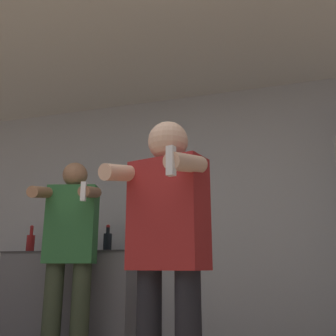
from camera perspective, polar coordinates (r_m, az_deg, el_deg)
wall_back at (r=3.74m, az=1.04°, el=-7.68°), size 7.00×0.06×2.55m
ceiling_slab at (r=3.03m, az=-6.45°, el=21.03°), size 7.00×3.13×0.05m
counter at (r=3.78m, az=-14.15°, el=-19.49°), size 1.30×0.60×0.95m
bottle_short_whiskey at (r=3.63m, az=-9.20°, el=-10.90°), size 0.08×0.08×0.25m
bottle_clear_vodka at (r=4.07m, az=-20.22°, el=-10.58°), size 0.08×0.08×0.27m
bottle_tall_gin at (r=3.70m, az=-11.38°, el=-10.36°), size 0.09×0.09×0.34m
person_woman_foreground at (r=2.01m, az=-0.12°, el=-10.87°), size 0.55×0.51×1.61m
person_man_side at (r=3.16m, az=-14.74°, el=-11.97°), size 0.56×0.61×1.67m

